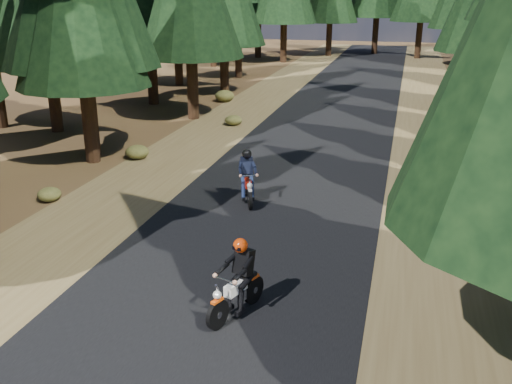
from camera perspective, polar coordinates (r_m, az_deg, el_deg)
ground at (r=13.10m, az=-1.69°, el=-6.67°), size 120.00×120.00×0.00m
road at (r=17.58m, az=2.92°, el=0.33°), size 6.00×100.00×0.01m
shoulder_l at (r=19.01m, az=-10.77°, el=1.48°), size 3.20×100.00×0.01m
shoulder_r at (r=17.30m, az=17.99°, el=-0.98°), size 3.20×100.00×0.01m
understory_shrubs at (r=21.06m, az=10.08°, el=4.06°), size 14.77×31.16×0.69m
rider_lead at (r=10.73m, az=-2.00°, el=-9.89°), size 1.08×1.77×1.52m
rider_follow at (r=16.28m, az=-0.85°, el=0.66°), size 1.13×1.79×1.54m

